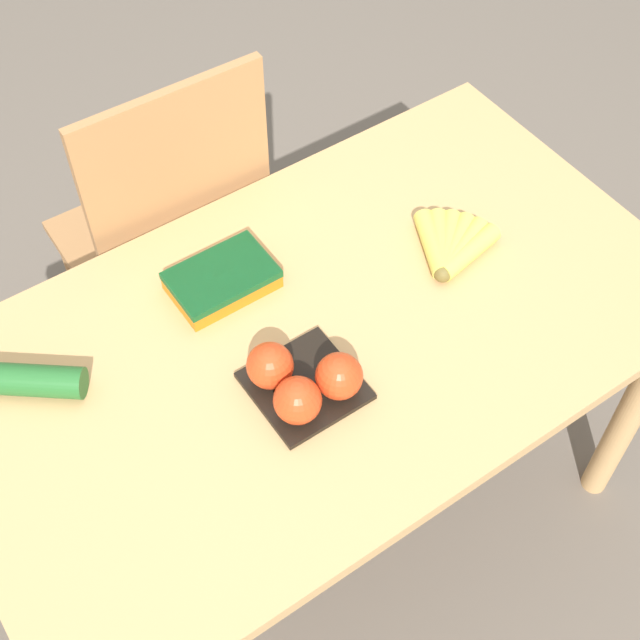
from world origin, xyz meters
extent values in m
plane|color=#665B51|center=(0.00, 0.00, 0.00)|extent=(12.00, 12.00, 0.00)
cube|color=tan|center=(0.00, 0.00, 0.72)|extent=(1.32, 0.76, 0.03)
cylinder|color=tan|center=(0.60, -0.32, 0.35)|extent=(0.06, 0.06, 0.71)
cylinder|color=tan|center=(0.60, 0.32, 0.35)|extent=(0.06, 0.06, 0.71)
cube|color=#A87547|center=(-0.04, 0.61, 0.44)|extent=(0.43, 0.41, 0.03)
cube|color=#A87547|center=(-0.04, 0.42, 0.73)|extent=(0.39, 0.03, 0.55)
cylinder|color=#A87547|center=(0.15, 0.77, 0.22)|extent=(0.04, 0.04, 0.43)
cylinder|color=#A87547|center=(-0.21, 0.78, 0.22)|extent=(0.04, 0.04, 0.43)
cylinder|color=#A87547|center=(0.14, 0.43, 0.22)|extent=(0.04, 0.04, 0.43)
cylinder|color=#A87547|center=(-0.22, 0.44, 0.22)|extent=(0.04, 0.04, 0.43)
sphere|color=brown|center=(0.25, -0.03, 0.76)|extent=(0.03, 0.03, 0.03)
cylinder|color=#CCC651|center=(0.32, -0.02, 0.76)|extent=(0.15, 0.06, 0.04)
cylinder|color=#CCC651|center=(0.32, -0.01, 0.76)|extent=(0.15, 0.09, 0.04)
cylinder|color=#CCC651|center=(0.31, 0.01, 0.76)|extent=(0.14, 0.11, 0.04)
cylinder|color=#CCC651|center=(0.30, 0.02, 0.76)|extent=(0.13, 0.13, 0.04)
cylinder|color=#CCC651|center=(0.29, 0.03, 0.76)|extent=(0.12, 0.14, 0.04)
cylinder|color=#CCC651|center=(0.28, 0.03, 0.76)|extent=(0.10, 0.15, 0.04)
cube|color=black|center=(-0.09, -0.08, 0.74)|extent=(0.17, 0.17, 0.01)
sphere|color=red|center=(-0.13, -0.12, 0.79)|extent=(0.08, 0.08, 0.08)
sphere|color=red|center=(-0.05, -0.12, 0.79)|extent=(0.08, 0.08, 0.08)
sphere|color=red|center=(-0.13, -0.04, 0.79)|extent=(0.08, 0.08, 0.08)
cube|color=orange|center=(-0.09, 0.18, 0.76)|extent=(0.18, 0.12, 0.04)
cube|color=#145123|center=(-0.09, 0.18, 0.77)|extent=(0.19, 0.12, 0.01)
cylinder|color=#236028|center=(-0.47, 0.17, 0.77)|extent=(0.19, 0.16, 0.05)
camera|label=1|loc=(-0.53, -0.77, 2.00)|focal=50.00mm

